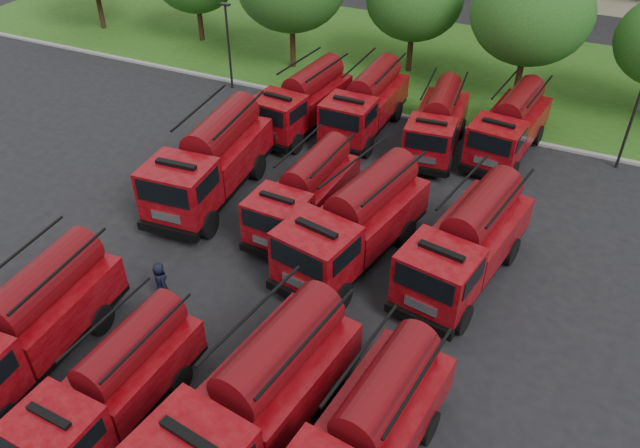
{
  "coord_description": "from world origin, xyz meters",
  "views": [
    {
      "loc": [
        9.8,
        -12.77,
        16.16
      ],
      "look_at": [
        1.73,
        4.64,
        1.8
      ],
      "focal_mm": 35.0,
      "sensor_mm": 36.0,
      "label": 1
    }
  ],
  "objects_px": {
    "firefighter_5": "(451,262)",
    "fire_truck_11": "(510,125)",
    "fire_truck_0": "(27,323)",
    "fire_truck_2": "(257,397)",
    "fire_truck_7": "(467,242)",
    "fire_truck_8": "(303,100)",
    "fire_truck_5": "(305,193)",
    "firefighter_4": "(164,297)",
    "fire_truck_4": "(211,160)",
    "fire_truck_9": "(366,103)",
    "fire_truck_1": "(113,384)",
    "fire_truck_10": "(438,122)",
    "fire_truck_3": "(368,432)",
    "firefighter_0": "(199,448)",
    "fire_truck_6": "(355,222)"
  },
  "relations": [
    {
      "from": "fire_truck_8",
      "to": "fire_truck_11",
      "type": "distance_m",
      "value": 10.7
    },
    {
      "from": "fire_truck_8",
      "to": "firefighter_5",
      "type": "bearing_deg",
      "value": -30.88
    },
    {
      "from": "fire_truck_0",
      "to": "fire_truck_6",
      "type": "height_order",
      "value": "fire_truck_6"
    },
    {
      "from": "fire_truck_0",
      "to": "firefighter_4",
      "type": "relative_size",
      "value": 4.65
    },
    {
      "from": "fire_truck_9",
      "to": "fire_truck_1",
      "type": "bearing_deg",
      "value": -89.18
    },
    {
      "from": "fire_truck_0",
      "to": "fire_truck_11",
      "type": "xyz_separation_m",
      "value": [
        11.36,
        20.26,
        -0.09
      ]
    },
    {
      "from": "fire_truck_1",
      "to": "fire_truck_3",
      "type": "distance_m",
      "value": 7.56
    },
    {
      "from": "fire_truck_4",
      "to": "fire_truck_9",
      "type": "distance_m",
      "value": 9.59
    },
    {
      "from": "fire_truck_5",
      "to": "fire_truck_11",
      "type": "height_order",
      "value": "fire_truck_11"
    },
    {
      "from": "fire_truck_0",
      "to": "fire_truck_9",
      "type": "bearing_deg",
      "value": 75.42
    },
    {
      "from": "fire_truck_4",
      "to": "fire_truck_5",
      "type": "height_order",
      "value": "fire_truck_4"
    },
    {
      "from": "fire_truck_9",
      "to": "firefighter_0",
      "type": "xyz_separation_m",
      "value": [
        2.77,
        -20.16,
        -1.62
      ]
    },
    {
      "from": "fire_truck_0",
      "to": "firefighter_0",
      "type": "xyz_separation_m",
      "value": [
        6.74,
        -0.64,
        -1.65
      ]
    },
    {
      "from": "fire_truck_5",
      "to": "fire_truck_10",
      "type": "xyz_separation_m",
      "value": [
        3.28,
        8.55,
        -0.01
      ]
    },
    {
      "from": "fire_truck_0",
      "to": "fire_truck_9",
      "type": "relative_size",
      "value": 1.03
    },
    {
      "from": "fire_truck_9",
      "to": "fire_truck_3",
      "type": "bearing_deg",
      "value": -67.53
    },
    {
      "from": "fire_truck_1",
      "to": "fire_truck_8",
      "type": "bearing_deg",
      "value": 102.11
    },
    {
      "from": "fire_truck_0",
      "to": "fire_truck_10",
      "type": "bearing_deg",
      "value": 64.37
    },
    {
      "from": "fire_truck_9",
      "to": "firefighter_5",
      "type": "bearing_deg",
      "value": -50.07
    },
    {
      "from": "fire_truck_6",
      "to": "fire_truck_2",
      "type": "bearing_deg",
      "value": -74.72
    },
    {
      "from": "fire_truck_1",
      "to": "fire_truck_7",
      "type": "bearing_deg",
      "value": 56.53
    },
    {
      "from": "fire_truck_2",
      "to": "fire_truck_3",
      "type": "distance_m",
      "value": 3.24
    },
    {
      "from": "fire_truck_0",
      "to": "fire_truck_7",
      "type": "bearing_deg",
      "value": 37.3
    },
    {
      "from": "firefighter_0",
      "to": "firefighter_5",
      "type": "distance_m",
      "value": 12.13
    },
    {
      "from": "fire_truck_11",
      "to": "firefighter_5",
      "type": "distance_m",
      "value": 9.74
    },
    {
      "from": "fire_truck_4",
      "to": "fire_truck_8",
      "type": "xyz_separation_m",
      "value": [
        0.84,
        7.61,
        -0.22
      ]
    },
    {
      "from": "firefighter_0",
      "to": "fire_truck_11",
      "type": "bearing_deg",
      "value": 54.92
    },
    {
      "from": "fire_truck_0",
      "to": "fire_truck_5",
      "type": "relative_size",
      "value": 1.1
    },
    {
      "from": "fire_truck_2",
      "to": "fire_truck_3",
      "type": "xyz_separation_m",
      "value": [
        3.21,
        0.37,
        -0.18
      ]
    },
    {
      "from": "firefighter_5",
      "to": "fire_truck_11",
      "type": "bearing_deg",
      "value": -78.17
    },
    {
      "from": "fire_truck_9",
      "to": "firefighter_5",
      "type": "xyz_separation_m",
      "value": [
        7.2,
        -8.87,
        -1.62
      ]
    },
    {
      "from": "fire_truck_1",
      "to": "firefighter_4",
      "type": "distance_m",
      "value": 5.43
    },
    {
      "from": "fire_truck_4",
      "to": "firefighter_5",
      "type": "bearing_deg",
      "value": -5.48
    },
    {
      "from": "fire_truck_2",
      "to": "fire_truck_11",
      "type": "xyz_separation_m",
      "value": [
        3.21,
        19.75,
        -0.19
      ]
    },
    {
      "from": "firefighter_0",
      "to": "fire_truck_10",
      "type": "bearing_deg",
      "value": 63.8
    },
    {
      "from": "fire_truck_0",
      "to": "fire_truck_2",
      "type": "height_order",
      "value": "fire_truck_2"
    },
    {
      "from": "fire_truck_1",
      "to": "fire_truck_9",
      "type": "relative_size",
      "value": 0.9
    },
    {
      "from": "fire_truck_4",
      "to": "firefighter_4",
      "type": "relative_size",
      "value": 5.13
    },
    {
      "from": "fire_truck_3",
      "to": "firefighter_5",
      "type": "distance_m",
      "value": 9.89
    },
    {
      "from": "fire_truck_7",
      "to": "fire_truck_10",
      "type": "relative_size",
      "value": 1.15
    },
    {
      "from": "firefighter_0",
      "to": "firefighter_5",
      "type": "xyz_separation_m",
      "value": [
        4.44,
        11.29,
        0.0
      ]
    },
    {
      "from": "fire_truck_0",
      "to": "fire_truck_10",
      "type": "distance_m",
      "value": 20.8
    },
    {
      "from": "fire_truck_7",
      "to": "fire_truck_8",
      "type": "distance_m",
      "value": 13.81
    },
    {
      "from": "fire_truck_4",
      "to": "fire_truck_6",
      "type": "relative_size",
      "value": 1.02
    },
    {
      "from": "fire_truck_2",
      "to": "fire_truck_4",
      "type": "relative_size",
      "value": 0.98
    },
    {
      "from": "fire_truck_7",
      "to": "fire_truck_8",
      "type": "relative_size",
      "value": 1.07
    },
    {
      "from": "fire_truck_5",
      "to": "fire_truck_11",
      "type": "distance_m",
      "value": 11.69
    },
    {
      "from": "fire_truck_0",
      "to": "fire_truck_7",
      "type": "xyz_separation_m",
      "value": [
        11.76,
        10.0,
        0.04
      ]
    },
    {
      "from": "fire_truck_6",
      "to": "firefighter_5",
      "type": "bearing_deg",
      "value": 31.01
    },
    {
      "from": "fire_truck_5",
      "to": "firefighter_4",
      "type": "distance_m",
      "value": 7.19
    }
  ]
}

